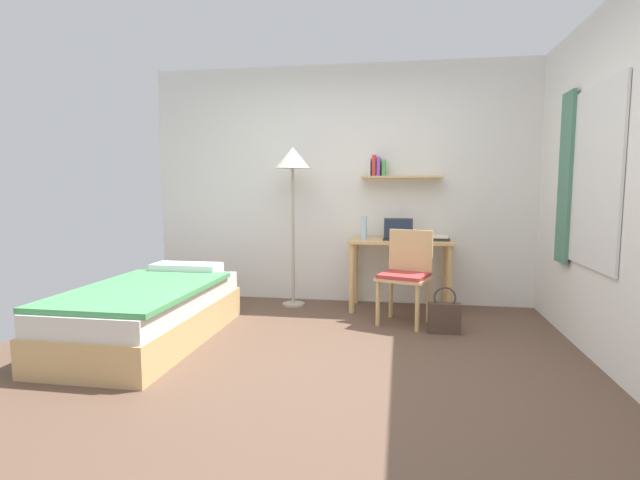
{
  "coord_description": "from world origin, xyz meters",
  "views": [
    {
      "loc": [
        0.59,
        -3.32,
        1.27
      ],
      "look_at": [
        -0.06,
        0.51,
        0.85
      ],
      "focal_mm": 27.06,
      "sensor_mm": 36.0,
      "label": 1
    }
  ],
  "objects_px": {
    "water_bottle": "(364,228)",
    "desk": "(400,253)",
    "bed": "(150,313)",
    "standing_lamp": "(293,167)",
    "laptop": "(398,234)",
    "desk_chair": "(406,272)",
    "book_stack": "(439,238)",
    "handbag": "(444,317)"
  },
  "relations": [
    {
      "from": "water_bottle",
      "to": "desk",
      "type": "bearing_deg",
      "value": 9.09
    },
    {
      "from": "bed",
      "to": "standing_lamp",
      "type": "relative_size",
      "value": 1.1
    },
    {
      "from": "laptop",
      "to": "bed",
      "type": "bearing_deg",
      "value": -145.37
    },
    {
      "from": "bed",
      "to": "standing_lamp",
      "type": "bearing_deg",
      "value": 56.57
    },
    {
      "from": "desk_chair",
      "to": "laptop",
      "type": "xyz_separation_m",
      "value": [
        -0.08,
        0.49,
        0.31
      ]
    },
    {
      "from": "desk_chair",
      "to": "standing_lamp",
      "type": "bearing_deg",
      "value": 158.19
    },
    {
      "from": "desk_chair",
      "to": "water_bottle",
      "type": "xyz_separation_m",
      "value": [
        -0.43,
        0.43,
        0.37
      ]
    },
    {
      "from": "bed",
      "to": "standing_lamp",
      "type": "distance_m",
      "value": 2.07
    },
    {
      "from": "desk",
      "to": "bed",
      "type": "bearing_deg",
      "value": -145.74
    },
    {
      "from": "desk",
      "to": "book_stack",
      "type": "xyz_separation_m",
      "value": [
        0.39,
        -0.03,
        0.17
      ]
    },
    {
      "from": "handbag",
      "to": "desk",
      "type": "bearing_deg",
      "value": 116.93
    },
    {
      "from": "water_bottle",
      "to": "handbag",
      "type": "relative_size",
      "value": 0.58
    },
    {
      "from": "water_bottle",
      "to": "desk_chair",
      "type": "bearing_deg",
      "value": -44.79
    },
    {
      "from": "standing_lamp",
      "to": "book_stack",
      "type": "xyz_separation_m",
      "value": [
        1.52,
        -0.02,
        -0.72
      ]
    },
    {
      "from": "desk",
      "to": "desk_chair",
      "type": "bearing_deg",
      "value": -83.37
    },
    {
      "from": "laptop",
      "to": "desk",
      "type": "bearing_deg",
      "value": -5.95
    },
    {
      "from": "laptop",
      "to": "book_stack",
      "type": "xyz_separation_m",
      "value": [
        0.41,
        -0.03,
        -0.03
      ]
    },
    {
      "from": "standing_lamp",
      "to": "laptop",
      "type": "relative_size",
      "value": 5.59
    },
    {
      "from": "bed",
      "to": "laptop",
      "type": "relative_size",
      "value": 6.17
    },
    {
      "from": "handbag",
      "to": "laptop",
      "type": "bearing_deg",
      "value": 118.27
    },
    {
      "from": "bed",
      "to": "water_bottle",
      "type": "height_order",
      "value": "water_bottle"
    },
    {
      "from": "water_bottle",
      "to": "book_stack",
      "type": "height_order",
      "value": "water_bottle"
    },
    {
      "from": "book_stack",
      "to": "bed",
      "type": "bearing_deg",
      "value": -150.69
    },
    {
      "from": "bed",
      "to": "laptop",
      "type": "bearing_deg",
      "value": 34.63
    },
    {
      "from": "bed",
      "to": "handbag",
      "type": "distance_m",
      "value": 2.52
    },
    {
      "from": "desk",
      "to": "water_bottle",
      "type": "distance_m",
      "value": 0.46
    },
    {
      "from": "desk",
      "to": "desk_chair",
      "type": "distance_m",
      "value": 0.51
    },
    {
      "from": "water_bottle",
      "to": "book_stack",
      "type": "xyz_separation_m",
      "value": [
        0.76,
        0.03,
        -0.1
      ]
    },
    {
      "from": "bed",
      "to": "desk_chair",
      "type": "xyz_separation_m",
      "value": [
        2.11,
        0.91,
        0.25
      ]
    },
    {
      "from": "standing_lamp",
      "to": "book_stack",
      "type": "bearing_deg",
      "value": -0.57
    },
    {
      "from": "laptop",
      "to": "water_bottle",
      "type": "bearing_deg",
      "value": -169.89
    },
    {
      "from": "laptop",
      "to": "water_bottle",
      "type": "xyz_separation_m",
      "value": [
        -0.35,
        -0.06,
        0.07
      ]
    },
    {
      "from": "water_bottle",
      "to": "book_stack",
      "type": "bearing_deg",
      "value": 2.43
    },
    {
      "from": "standing_lamp",
      "to": "water_bottle",
      "type": "bearing_deg",
      "value": -3.59
    },
    {
      "from": "laptop",
      "to": "handbag",
      "type": "bearing_deg",
      "value": -61.73
    },
    {
      "from": "bed",
      "to": "standing_lamp",
      "type": "xyz_separation_m",
      "value": [
        0.91,
        1.38,
        1.24
      ]
    },
    {
      "from": "desk_chair",
      "to": "laptop",
      "type": "relative_size",
      "value": 2.88
    },
    {
      "from": "laptop",
      "to": "desk_chair",
      "type": "bearing_deg",
      "value": -80.62
    },
    {
      "from": "desk_chair",
      "to": "handbag",
      "type": "distance_m",
      "value": 0.55
    },
    {
      "from": "desk",
      "to": "desk_chair",
      "type": "xyz_separation_m",
      "value": [
        0.06,
        -0.49,
        -0.11
      ]
    },
    {
      "from": "water_bottle",
      "to": "book_stack",
      "type": "relative_size",
      "value": 1.13
    },
    {
      "from": "bed",
      "to": "handbag",
      "type": "relative_size",
      "value": 4.53
    }
  ]
}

